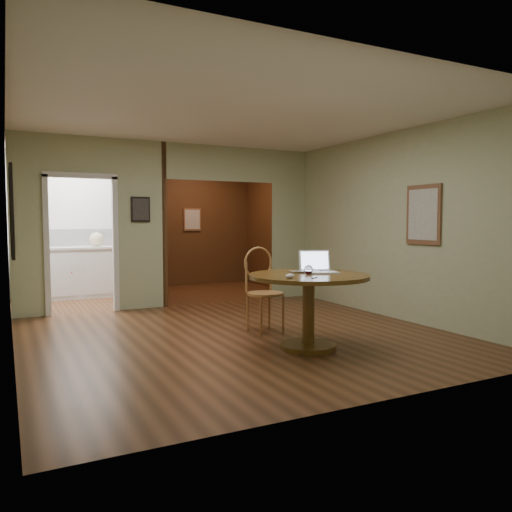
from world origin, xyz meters
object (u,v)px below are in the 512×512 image
open_laptop (318,267)px  chair (262,284)px  dining_table (309,294)px  closed_laptop (306,272)px

open_laptop → chair: bearing=123.4°
dining_table → open_laptop: size_ratio=3.15×
dining_table → closed_laptop: bearing=72.9°
open_laptop → closed_laptop: size_ratio=1.28×
closed_laptop → chair: bearing=107.0°
dining_table → open_laptop: 0.35m
chair → closed_laptop: 0.93m
chair → closed_laptop: size_ratio=3.30×
dining_table → open_laptop: bearing=26.5°
dining_table → chair: size_ratio=1.22×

